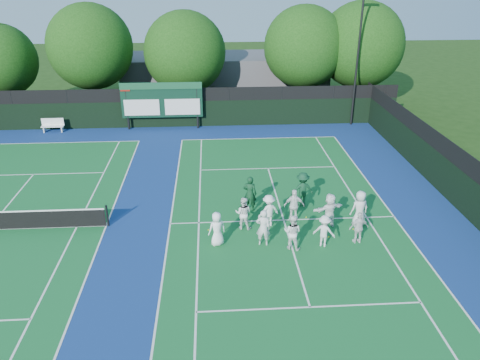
{
  "coord_description": "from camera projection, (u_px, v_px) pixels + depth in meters",
  "views": [
    {
      "loc": [
        -3.4,
        -18.67,
        11.25
      ],
      "look_at": [
        -2.0,
        3.0,
        1.3
      ],
      "focal_mm": 35.0,
      "sensor_mm": 36.0,
      "label": 1
    }
  ],
  "objects": [
    {
      "name": "tree_a",
      "position": [
        3.0,
        62.0,
        36.6
      ],
      "size": [
        5.64,
        5.64,
        7.39
      ],
      "color": "black",
      "rests_on": "ground"
    },
    {
      "name": "player_front_1",
      "position": [
        263.0,
        228.0,
        20.39
      ],
      "size": [
        0.68,
        0.5,
        1.73
      ],
      "primitive_type": "imported",
      "rotation": [
        0.0,
        0.0,
        2.99
      ],
      "color": "silver",
      "rests_on": "ground"
    },
    {
      "name": "coach_right",
      "position": [
        302.0,
        190.0,
        23.74
      ],
      "size": [
        1.26,
        0.81,
        1.84
      ],
      "primitive_type": "imported",
      "rotation": [
        0.0,
        0.0,
        3.26
      ],
      "color": "#0F3A22",
      "rests_on": "ground"
    },
    {
      "name": "near_court",
      "position": [
        284.0,
        220.0,
        22.73
      ],
      "size": [
        11.05,
        23.85,
        0.01
      ],
      "color": "#135D29",
      "rests_on": "ground"
    },
    {
      "name": "tree_d",
      "position": [
        306.0,
        49.0,
        37.68
      ],
      "size": [
        6.54,
        6.54,
        8.63
      ],
      "color": "black",
      "rests_on": "ground"
    },
    {
      "name": "ground",
      "position": [
        287.0,
        231.0,
        21.82
      ],
      "size": [
        120.0,
        120.0,
        0.0
      ],
      "primitive_type": "plane",
      "color": "#1A370F",
      "rests_on": "ground"
    },
    {
      "name": "player_back_2",
      "position": [
        294.0,
        206.0,
        22.33
      ],
      "size": [
        1.0,
        0.47,
        1.67
      ],
      "primitive_type": "imported",
      "rotation": [
        0.0,
        0.0,
        3.08
      ],
      "color": "white",
      "rests_on": "ground"
    },
    {
      "name": "scoreboard",
      "position": [
        162.0,
        100.0,
        34.64
      ],
      "size": [
        6.0,
        0.21,
        3.55
      ],
      "color": "black",
      "rests_on": "ground"
    },
    {
      "name": "tree_c",
      "position": [
        187.0,
        54.0,
        37.26
      ],
      "size": [
        6.5,
        6.5,
        8.27
      ],
      "color": "black",
      "rests_on": "ground"
    },
    {
      "name": "coach_left",
      "position": [
        250.0,
        194.0,
        23.3
      ],
      "size": [
        0.77,
        0.6,
        1.86
      ],
      "primitive_type": "imported",
      "rotation": [
        0.0,
        0.0,
        2.88
      ],
      "color": "#0E351C",
      "rests_on": "ground"
    },
    {
      "name": "player_back_3",
      "position": [
        329.0,
        210.0,
        21.87
      ],
      "size": [
        1.65,
        1.01,
        1.7
      ],
      "primitive_type": "imported",
      "rotation": [
        0.0,
        0.0,
        3.49
      ],
      "color": "white",
      "rests_on": "ground"
    },
    {
      "name": "back_fence",
      "position": [
        176.0,
        110.0,
        35.42
      ],
      "size": [
        34.0,
        0.08,
        3.0
      ],
      "color": "black",
      "rests_on": "ground"
    },
    {
      "name": "player_front_3",
      "position": [
        324.0,
        231.0,
        20.36
      ],
      "size": [
        1.1,
        0.9,
        1.49
      ],
      "primitive_type": "imported",
      "rotation": [
        0.0,
        0.0,
        2.72
      ],
      "color": "silver",
      "rests_on": "ground"
    },
    {
      "name": "player_back_0",
      "position": [
        243.0,
        213.0,
        21.73
      ],
      "size": [
        0.91,
        0.79,
        1.6
      ],
      "primitive_type": "imported",
      "rotation": [
        0.0,
        0.0,
        2.87
      ],
      "color": "white",
      "rests_on": "ground"
    },
    {
      "name": "player_back_1",
      "position": [
        269.0,
        211.0,
        21.93
      ],
      "size": [
        1.18,
        0.93,
        1.6
      ],
      "primitive_type": "imported",
      "rotation": [
        0.0,
        0.0,
        3.51
      ],
      "color": "white",
      "rests_on": "ground"
    },
    {
      "name": "player_front_0",
      "position": [
        217.0,
        229.0,
        20.43
      ],
      "size": [
        0.91,
        0.76,
        1.59
      ],
      "primitive_type": "imported",
      "rotation": [
        0.0,
        0.0,
        3.52
      ],
      "color": "white",
      "rests_on": "ground"
    },
    {
      "name": "court_apron",
      "position": [
        159.0,
        224.0,
        22.38
      ],
      "size": [
        34.0,
        32.0,
        0.01
      ],
      "primitive_type": "cube",
      "color": "navy",
      "rests_on": "ground"
    },
    {
      "name": "tennis_ball_5",
      "position": [
        329.0,
        237.0,
        21.27
      ],
      "size": [
        0.07,
        0.07,
        0.07
      ],
      "primitive_type": "sphere",
      "color": "#B9CA17",
      "rests_on": "ground"
    },
    {
      "name": "tennis_ball_2",
      "position": [
        353.0,
        229.0,
        21.89
      ],
      "size": [
        0.07,
        0.07,
        0.07
      ],
      "primitive_type": "sphere",
      "color": "#B9CA17",
      "rests_on": "ground"
    },
    {
      "name": "tree_b",
      "position": [
        93.0,
        49.0,
        36.62
      ],
      "size": [
        6.62,
        6.62,
        8.84
      ],
      "color": "black",
      "rests_on": "ground"
    },
    {
      "name": "player_front_2",
      "position": [
        292.0,
        232.0,
        20.16
      ],
      "size": [
        0.97,
        0.88,
        1.61
      ],
      "primitive_type": "imported",
      "rotation": [
        0.0,
        0.0,
        2.71
      ],
      "color": "white",
      "rests_on": "ground"
    },
    {
      "name": "divider_fence_right",
      "position": [
        468.0,
        190.0,
        22.69
      ],
      "size": [
        0.08,
        32.0,
        3.0
      ],
      "color": "black",
      "rests_on": "ground"
    },
    {
      "name": "player_front_4",
      "position": [
        359.0,
        228.0,
        20.59
      ],
      "size": [
        0.92,
        0.47,
        1.51
      ],
      "primitive_type": "imported",
      "rotation": [
        0.0,
        0.0,
        3.25
      ],
      "color": "silver",
      "rests_on": "ground"
    },
    {
      "name": "tennis_ball_1",
      "position": [
        306.0,
        217.0,
        22.93
      ],
      "size": [
        0.07,
        0.07,
        0.07
      ],
      "primitive_type": "sphere",
      "color": "#B9CA17",
      "rests_on": "ground"
    },
    {
      "name": "tennis_ball_3",
      "position": [
        208.0,
        230.0,
        21.83
      ],
      "size": [
        0.07,
        0.07,
        0.07
      ],
      "primitive_type": "sphere",
      "color": "#B9CA17",
      "rests_on": "ground"
    },
    {
      "name": "clubhouse",
      "position": [
        225.0,
        78.0,
        42.65
      ],
      "size": [
        18.0,
        6.0,
        4.0
      ],
      "primitive_type": "cube",
      "color": "#515156",
      "rests_on": "ground"
    },
    {
      "name": "player_back_4",
      "position": [
        360.0,
        209.0,
        21.93
      ],
      "size": [
        0.98,
        0.75,
        1.79
      ],
      "primitive_type": "imported",
      "rotation": [
        0.0,
        0.0,
        3.36
      ],
      "color": "silver",
      "rests_on": "ground"
    },
    {
      "name": "tree_e",
      "position": [
        362.0,
        47.0,
        37.92
      ],
      "size": [
        6.91,
        6.91,
        8.91
      ],
      "color": "black",
      "rests_on": "ground"
    },
    {
      "name": "light_pole_right",
      "position": [
        359.0,
        41.0,
        33.88
      ],
      "size": [
        1.2,
        0.3,
        10.12
      ],
      "color": "black",
      "rests_on": "ground"
    },
    {
      "name": "bench",
      "position": [
        53.0,
        125.0,
        34.65
      ],
      "size": [
        1.62,
        0.46,
        1.02
      ],
      "color": "white",
      "rests_on": "ground"
    }
  ]
}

